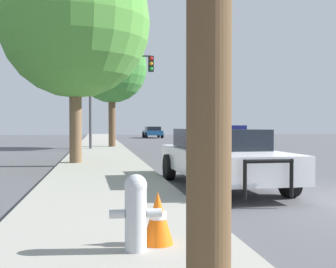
{
  "coord_description": "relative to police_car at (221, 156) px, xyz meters",
  "views": [
    {
      "loc": [
        -5.26,
        -7.04,
        1.49
      ],
      "look_at": [
        -0.43,
        21.77,
        0.83
      ],
      "focal_mm": 45.0,
      "sensor_mm": 36.0,
      "label": 1
    }
  ],
  "objects": [
    {
      "name": "sidewalk_left",
      "position": [
        -2.73,
        -2.63,
        -0.68
      ],
      "size": [
        3.0,
        110.0,
        0.13
      ],
      "color": "#99968C",
      "rests_on": "ground_plane"
    },
    {
      "name": "police_car",
      "position": [
        0.0,
        0.0,
        0.0
      ],
      "size": [
        2.25,
        5.2,
        1.47
      ],
      "rotation": [
        0.0,
        0.0,
        3.17
      ],
      "color": "white",
      "rests_on": "ground_plane"
    },
    {
      "name": "fire_hydrant",
      "position": [
        -2.49,
        -5.18,
        -0.17
      ],
      "size": [
        0.57,
        0.25,
        0.83
      ],
      "color": "#B7BCC1",
      "rests_on": "sidewalk_left"
    },
    {
      "name": "traffic_light",
      "position": [
        -1.89,
        14.48,
        3.22
      ],
      "size": [
        3.68,
        0.35,
        5.46
      ],
      "color": "#424247",
      "rests_on": "sidewalk_left"
    },
    {
      "name": "car_background_distant",
      "position": [
        3.17,
        36.83,
        -0.06
      ],
      "size": [
        2.03,
        3.95,
        1.27
      ],
      "rotation": [
        0.0,
        0.0,
        0.02
      ],
      "color": "navy",
      "rests_on": "ground_plane"
    },
    {
      "name": "tree_sidewalk_mid",
      "position": [
        -2.01,
        16.62,
        4.24
      ],
      "size": [
        4.34,
        4.34,
        7.05
      ],
      "color": "brown",
      "rests_on": "sidewalk_left"
    },
    {
      "name": "tree_sidewalk_near",
      "position": [
        -3.67,
        5.7,
        4.36
      ],
      "size": [
        5.35,
        5.35,
        7.66
      ],
      "color": "brown",
      "rests_on": "sidewalk_left"
    },
    {
      "name": "traffic_cone",
      "position": [
        -2.22,
        -4.96,
        -0.32
      ],
      "size": [
        0.36,
        0.36,
        0.6
      ],
      "color": "orange",
      "rests_on": "sidewalk_left"
    }
  ]
}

